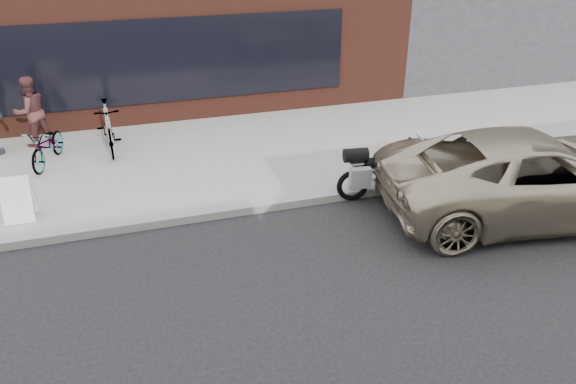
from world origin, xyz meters
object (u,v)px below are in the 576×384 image
Objects in this scene: minivan at (533,175)px; cafe_patron_left at (30,111)px; bicycle_rear at (108,127)px; sandwich_sign at (17,198)px; motorcycle at (383,172)px; bicycle_front at (47,146)px.

cafe_patron_left reaches higher than minivan.
minivan reaches higher than bicycle_rear.
minivan is 6.83× the size of sandwich_sign.
motorcycle reaches higher than sandwich_sign.
minivan is at bearing -21.87° from motorcycle.
motorcycle is at bearing 114.53° from cafe_patron_left.
minivan is 10.50m from cafe_patron_left.
cafe_patron_left is at bearing 65.44° from minivan.
cafe_patron_left is (-8.76, 5.78, 0.18)m from minivan.
bicycle_rear is at bearing 61.38° from sandwich_sign.
sandwich_sign is (-8.73, 2.20, -0.21)m from minivan.
motorcycle is 1.11× the size of bicycle_rear.
motorcycle is 1.30× the size of bicycle_front.
minivan is at bearing -10.88° from bicycle_front.
motorcycle is 6.92m from bicycle_front.
cafe_patron_left is at bearing 153.02° from motorcycle.
bicycle_rear is at bearing 34.68° from bicycle_front.
bicycle_rear is 1.84m from cafe_patron_left.
bicycle_front is 2.37m from sandwich_sign.
motorcycle reaches higher than bicycle_front.
cafe_patron_left is at bearing 91.99° from sandwich_sign.
bicycle_front is 0.86× the size of bicycle_rear.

